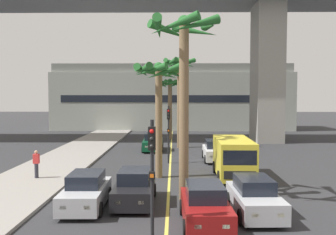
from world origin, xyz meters
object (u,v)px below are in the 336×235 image
at_px(palm_tree_far_median, 184,59).
at_px(traffic_light_median_near, 152,165).
at_px(pedestrian_mid_block, 36,164).
at_px(car_queue_second, 86,192).
at_px(traffic_light_median_far, 169,126).
at_px(palm_tree_mid_median, 179,77).
at_px(delivery_van, 233,157).
at_px(car_queue_front, 135,188).
at_px(palm_tree_near_median, 159,84).
at_px(car_queue_third, 215,151).
at_px(car_queue_fifth, 205,206).
at_px(car_queue_sixth, 254,198).
at_px(palm_tree_farthest_median, 170,93).
at_px(car_queue_fourth, 153,143).

bearing_deg(palm_tree_far_median, traffic_light_median_near, -101.44).
bearing_deg(pedestrian_mid_block, car_queue_second, -52.76).
height_order(traffic_light_median_near, traffic_light_median_far, same).
bearing_deg(palm_tree_mid_median, palm_tree_far_median, -90.15).
bearing_deg(delivery_van, pedestrian_mid_block, -176.34).
bearing_deg(car_queue_front, palm_tree_near_median, 80.78).
xyz_separation_m(car_queue_third, car_queue_fifth, (-1.94, -14.55, 0.00)).
bearing_deg(car_queue_third, car_queue_front, -112.90).
xyz_separation_m(delivery_van, palm_tree_far_median, (-3.10, -4.80, 5.38)).
bearing_deg(car_queue_sixth, palm_tree_farthest_median, 97.84).
bearing_deg(car_queue_fourth, traffic_light_median_far, -76.76).
height_order(car_queue_second, palm_tree_near_median, palm_tree_near_median).
distance_m(car_queue_fourth, palm_tree_near_median, 12.33).
xyz_separation_m(car_queue_sixth, palm_tree_farthest_median, (-3.81, 27.65, 4.51)).
distance_m(car_queue_second, pedestrian_mid_block, 6.86).
distance_m(traffic_light_median_far, palm_tree_near_median, 5.75).
xyz_separation_m(car_queue_fourth, palm_tree_near_median, (1.00, -11.25, 4.94)).
height_order(palm_tree_near_median, palm_tree_farthest_median, palm_tree_near_median).
bearing_deg(traffic_light_median_near, palm_tree_near_median, 90.96).
distance_m(car_queue_fourth, palm_tree_far_median, 17.44).
relative_size(car_queue_second, palm_tree_mid_median, 0.49).
bearing_deg(delivery_van, car_queue_second, -140.23).
relative_size(delivery_van, traffic_light_median_far, 1.26).
bearing_deg(car_queue_fourth, delivery_van, -64.52).
bearing_deg(car_queue_third, palm_tree_mid_median, 110.40).
bearing_deg(pedestrian_mid_block, traffic_light_median_near, -53.23).
xyz_separation_m(car_queue_front, car_queue_fifth, (3.01, -2.83, 0.00)).
distance_m(traffic_light_median_near, palm_tree_near_median, 11.12).
xyz_separation_m(car_queue_second, car_queue_fifth, (5.09, -2.10, 0.00)).
height_order(traffic_light_median_far, palm_tree_far_median, palm_tree_far_median).
height_order(car_queue_fourth, delivery_van, delivery_van).
distance_m(car_queue_fifth, palm_tree_farthest_median, 29.31).
height_order(traffic_light_median_near, palm_tree_far_median, palm_tree_far_median).
bearing_deg(palm_tree_mid_median, car_queue_sixth, -82.04).
bearing_deg(palm_tree_farthest_median, pedestrian_mid_block, -109.53).
bearing_deg(car_queue_front, car_queue_sixth, -16.93).
xyz_separation_m(car_queue_fifth, traffic_light_median_near, (-1.91, -2.25, 1.99)).
distance_m(delivery_van, palm_tree_far_median, 7.85).
relative_size(car_queue_fourth, palm_tree_mid_median, 0.48).
bearing_deg(traffic_light_median_far, palm_tree_far_median, -85.07).
bearing_deg(pedestrian_mid_block, palm_tree_mid_median, 58.83).
height_order(car_queue_fourth, palm_tree_far_median, palm_tree_far_median).
distance_m(car_queue_fifth, traffic_light_median_far, 13.63).
relative_size(car_queue_front, car_queue_fifth, 0.99).
distance_m(car_queue_front, traffic_light_median_far, 10.83).
height_order(car_queue_fifth, palm_tree_far_median, palm_tree_far_median).
xyz_separation_m(delivery_van, palm_tree_near_median, (-4.44, 0.18, 4.38)).
height_order(car_queue_front, car_queue_fourth, same).
bearing_deg(traffic_light_median_near, car_queue_fifth, 49.64).
distance_m(car_queue_third, car_queue_fourth, 7.22).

